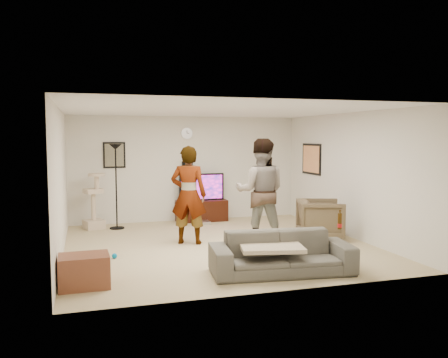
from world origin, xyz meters
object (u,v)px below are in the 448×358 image
object	(u,v)px
tv_stand	(202,211)
cat_tree	(93,201)
person_right	(260,192)
tv	(201,187)
side_table	(84,271)
sofa	(282,253)
beer_bottle	(340,221)
person_left	(189,195)
floor_lamp	(116,187)
armchair	(320,219)

from	to	relation	value
tv_stand	cat_tree	world-z (taller)	cat_tree
person_right	tv_stand	bearing A→B (deg)	-57.98
tv	cat_tree	size ratio (longest dim) A/B	0.88
tv	side_table	distance (m)	5.14
sofa	beer_bottle	size ratio (longest dim) A/B	8.35
person_right	sofa	bearing A→B (deg)	99.54
tv_stand	person_left	size ratio (longest dim) A/B	0.65
floor_lamp	cat_tree	world-z (taller)	floor_lamp
person_right	floor_lamp	bearing A→B (deg)	-20.67
person_left	floor_lamp	bearing A→B (deg)	-33.46
cat_tree	tv	bearing A→B (deg)	5.50
tv_stand	side_table	bearing A→B (deg)	-121.94
tv	person_right	xyz separation A→B (m)	(0.49, -2.62, 0.17)
tv_stand	sofa	size ratio (longest dim) A/B	0.58
armchair	cat_tree	bearing A→B (deg)	80.00
cat_tree	armchair	xyz separation A→B (m)	(4.27, -2.33, -0.23)
cat_tree	beer_bottle	size ratio (longest dim) A/B	4.94
tv	beer_bottle	xyz separation A→B (m)	(1.06, -4.51, -0.09)
person_left	armchair	distance (m)	2.65
cat_tree	person_left	xyz separation A→B (m)	(1.70, -1.98, 0.31)
side_table	armchair	bearing A→B (deg)	21.45
tv_stand	tv	xyz separation A→B (m)	(0.00, 0.00, 0.57)
tv	person_left	xyz separation A→B (m)	(-0.80, -2.22, 0.10)
sofa	person_left	bearing A→B (deg)	117.95
cat_tree	armchair	world-z (taller)	cat_tree
person_left	person_right	world-z (taller)	person_right
tv	beer_bottle	world-z (taller)	tv
floor_lamp	person_right	bearing A→B (deg)	-41.98
tv_stand	person_left	xyz separation A→B (m)	(-0.80, -2.22, 0.67)
armchair	person_right	bearing A→B (deg)	110.41
tv_stand	floor_lamp	bearing A→B (deg)	-169.81
beer_bottle	side_table	xyz separation A→B (m)	(-3.76, 0.18, -0.51)
cat_tree	side_table	distance (m)	4.12
tv	cat_tree	xyz separation A→B (m)	(-2.50, -0.24, -0.21)
beer_bottle	side_table	bearing A→B (deg)	177.31
side_table	tv	bearing A→B (deg)	58.06
floor_lamp	armchair	distance (m)	4.42
tv_stand	person_left	distance (m)	2.45
tv	person_left	bearing A→B (deg)	-109.81
tv_stand	beer_bottle	xyz separation A→B (m)	(1.06, -4.51, 0.48)
tv_stand	floor_lamp	distance (m)	2.15
side_table	beer_bottle	bearing A→B (deg)	-2.69
person_left	tv_stand	bearing A→B (deg)	-86.39
floor_lamp	person_right	world-z (taller)	person_right
armchair	tv_stand	bearing A→B (deg)	53.23
floor_lamp	side_table	size ratio (longest dim) A/B	2.81
tv_stand	person_left	world-z (taller)	person_left
cat_tree	person_left	distance (m)	2.63
person_left	person_right	size ratio (longest dim) A/B	0.93
armchair	beer_bottle	bearing A→B (deg)	178.34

